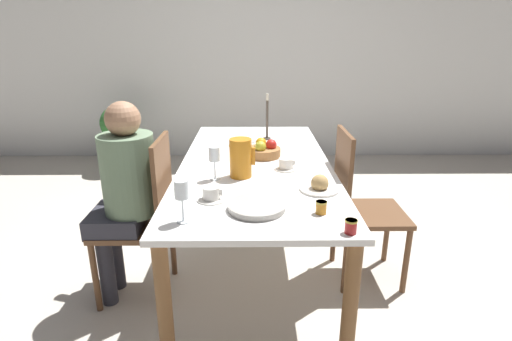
% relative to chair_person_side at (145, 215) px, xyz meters
% --- Properties ---
extents(ground_plane, '(20.00, 20.00, 0.00)m').
position_rel_chair_person_side_xyz_m(ground_plane, '(0.65, 0.29, -0.52)').
color(ground_plane, beige).
extents(wall_back, '(10.00, 0.06, 2.60)m').
position_rel_chair_person_side_xyz_m(wall_back, '(0.65, 2.96, 0.78)').
color(wall_back, white).
rests_on(wall_back, ground_plane).
extents(dining_table, '(0.94, 2.04, 0.75)m').
position_rel_chair_person_side_xyz_m(dining_table, '(0.65, 0.29, 0.14)').
color(dining_table, white).
rests_on(dining_table, ground_plane).
extents(chair_person_side, '(0.42, 0.42, 0.99)m').
position_rel_chair_person_side_xyz_m(chair_person_side, '(0.00, 0.00, 0.00)').
color(chair_person_side, brown).
rests_on(chair_person_side, ground_plane).
extents(chair_opposite, '(0.42, 0.42, 0.99)m').
position_rel_chair_person_side_xyz_m(chair_opposite, '(1.31, 0.16, 0.00)').
color(chair_opposite, brown).
rests_on(chair_opposite, ground_plane).
extents(person_seated, '(0.39, 0.41, 1.20)m').
position_rel_chair_person_side_xyz_m(person_seated, '(-0.09, -0.03, 0.19)').
color(person_seated, '#33333D').
rests_on(person_seated, ground_plane).
extents(red_pitcher, '(0.15, 0.13, 0.22)m').
position_rel_chair_person_side_xyz_m(red_pitcher, '(0.57, 0.03, 0.35)').
color(red_pitcher, orange).
rests_on(red_pitcher, dining_table).
extents(wine_glass_water, '(0.06, 0.06, 0.19)m').
position_rel_chair_person_side_xyz_m(wine_glass_water, '(0.42, -0.02, 0.37)').
color(wine_glass_water, white).
rests_on(wine_glass_water, dining_table).
extents(wine_glass_juice, '(0.06, 0.06, 0.19)m').
position_rel_chair_person_side_xyz_m(wine_glass_juice, '(0.33, -0.56, 0.37)').
color(wine_glass_juice, white).
rests_on(wine_glass_juice, dining_table).
extents(teacup_near_person, '(0.14, 0.14, 0.07)m').
position_rel_chair_person_side_xyz_m(teacup_near_person, '(0.43, -0.32, 0.26)').
color(teacup_near_person, silver).
rests_on(teacup_near_person, dining_table).
extents(teacup_across, '(0.14, 0.14, 0.07)m').
position_rel_chair_person_side_xyz_m(teacup_across, '(0.83, 0.15, 0.26)').
color(teacup_across, silver).
rests_on(teacup_across, dining_table).
extents(serving_tray, '(0.27, 0.27, 0.03)m').
position_rel_chair_person_side_xyz_m(serving_tray, '(0.65, -0.43, 0.25)').
color(serving_tray, '#B7B2A8').
rests_on(serving_tray, dining_table).
extents(bread_plate, '(0.21, 0.21, 0.09)m').
position_rel_chair_person_side_xyz_m(bread_plate, '(0.98, -0.20, 0.26)').
color(bread_plate, silver).
rests_on(bread_plate, dining_table).
extents(jam_jar_amber, '(0.05, 0.05, 0.06)m').
position_rel_chair_person_side_xyz_m(jam_jar_amber, '(1.04, -0.67, 0.27)').
color(jam_jar_amber, '#A81E1E').
rests_on(jam_jar_amber, dining_table).
extents(jam_jar_red, '(0.05, 0.05, 0.06)m').
position_rel_chair_person_side_xyz_m(jam_jar_red, '(0.95, -0.48, 0.27)').
color(jam_jar_red, '#C67A1E').
rests_on(jam_jar_red, dining_table).
extents(fruit_bowl, '(0.23, 0.23, 0.12)m').
position_rel_chair_person_side_xyz_m(fruit_bowl, '(0.71, 0.42, 0.28)').
color(fruit_bowl, '#9E6B3D').
rests_on(fruit_bowl, dining_table).
extents(candlestick_tall, '(0.06, 0.06, 0.35)m').
position_rel_chair_person_side_xyz_m(candlestick_tall, '(0.75, 0.87, 0.37)').
color(candlestick_tall, '#4C4238').
rests_on(candlestick_tall, dining_table).
extents(potted_plant, '(0.41, 0.41, 0.76)m').
position_rel_chair_person_side_xyz_m(potted_plant, '(-0.90, 2.36, -0.06)').
color(potted_plant, '#4C4742').
rests_on(potted_plant, ground_plane).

